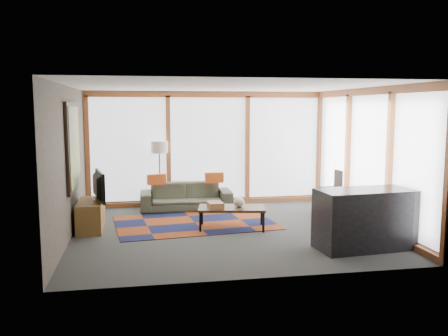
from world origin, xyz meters
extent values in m
plane|color=#31312E|center=(0.00, 0.00, 0.00)|extent=(5.50, 5.50, 0.00)
cube|color=#3D352D|center=(-2.75, 0.00, 1.30)|extent=(0.04, 5.00, 2.60)
cube|color=#3D352D|center=(0.00, -2.50, 1.30)|extent=(5.50, 0.04, 2.60)
cube|color=silver|center=(0.00, 0.00, 2.60)|extent=(5.50, 5.00, 0.04)
cube|color=white|center=(0.00, 2.47, 1.30)|extent=(5.30, 0.02, 2.35)
cube|color=white|center=(2.72, 0.00, 1.30)|extent=(0.02, 4.80, 2.35)
cube|color=black|center=(-2.71, 0.30, 1.55)|extent=(0.05, 1.35, 1.55)
cube|color=gold|center=(-2.69, 0.30, 1.55)|extent=(0.02, 1.20, 1.40)
cube|color=maroon|center=(-0.53, 0.64, 0.01)|extent=(3.19, 2.25, 0.01)
imported|color=#373A2C|center=(-0.57, 1.95, 0.29)|extent=(2.00, 0.81, 0.58)
cube|color=#B04718|center=(-1.21, 1.92, 0.69)|extent=(0.42, 0.20, 0.22)
cube|color=#B04718|center=(0.05, 1.93, 0.69)|extent=(0.41, 0.14, 0.23)
cube|color=#976138|center=(-0.22, 0.08, 0.46)|extent=(0.28, 0.34, 0.11)
ellipsoid|color=beige|center=(0.23, 0.09, 0.50)|extent=(0.24, 0.24, 0.18)
ellipsoid|color=black|center=(2.38, -0.40, 0.60)|extent=(0.22, 0.22, 0.10)
ellipsoid|color=black|center=(2.44, -0.03, 0.59)|extent=(0.20, 0.20, 0.09)
cube|color=black|center=(2.51, 0.87, 0.74)|extent=(0.07, 0.30, 0.39)
cube|color=brown|center=(-2.47, 0.52, 0.26)|extent=(0.44, 1.06, 0.53)
imported|color=black|center=(-2.38, 0.52, 0.80)|extent=(0.32, 0.95, 0.55)
cube|color=black|center=(1.92, -1.48, 0.47)|extent=(1.55, 0.83, 0.95)
camera|label=1|loc=(-1.56, -8.31, 2.22)|focal=38.00mm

